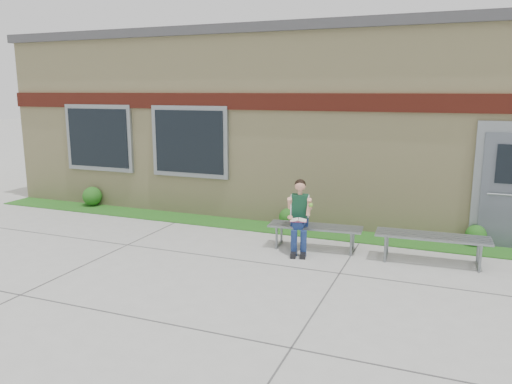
% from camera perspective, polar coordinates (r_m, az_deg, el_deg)
% --- Properties ---
extents(ground, '(80.00, 80.00, 0.00)m').
position_cam_1_polar(ground, '(7.87, 1.50, -9.55)').
color(ground, '#9E9E99').
rests_on(ground, ground).
extents(grass_strip, '(16.00, 0.80, 0.02)m').
position_cam_1_polar(grass_strip, '(10.22, 6.55, -4.56)').
color(grass_strip, '#1C5416').
rests_on(grass_strip, ground).
extents(school_building, '(16.20, 6.22, 4.20)m').
position_cam_1_polar(school_building, '(13.15, 10.68, 8.16)').
color(school_building, beige).
rests_on(school_building, ground).
extents(bench_left, '(1.71, 0.60, 0.43)m').
position_cam_1_polar(bench_left, '(9.10, 6.76, -4.46)').
color(bench_left, slate).
rests_on(bench_left, ground).
extents(bench_right, '(1.85, 0.59, 0.47)m').
position_cam_1_polar(bench_right, '(8.82, 19.47, -5.37)').
color(bench_right, slate).
rests_on(bench_right, ground).
extents(girl, '(0.50, 0.79, 1.28)m').
position_cam_1_polar(girl, '(8.90, 4.99, -2.56)').
color(girl, navy).
rests_on(girl, ground).
extents(shrub_west, '(0.47, 0.47, 0.47)m').
position_cam_1_polar(shrub_west, '(13.03, -18.21, -0.46)').
color(shrub_west, '#1C5416').
rests_on(shrub_west, grass_strip).
extents(shrub_mid, '(0.37, 0.37, 0.37)m').
position_cam_1_polar(shrub_mid, '(10.57, 3.63, -2.87)').
color(shrub_mid, '#1C5416').
rests_on(shrub_mid, grass_strip).
extents(shrub_east, '(0.38, 0.38, 0.38)m').
position_cam_1_polar(shrub_east, '(10.10, 23.83, -4.51)').
color(shrub_east, '#1C5416').
rests_on(shrub_east, grass_strip).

